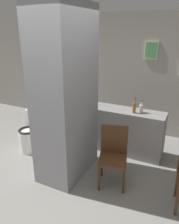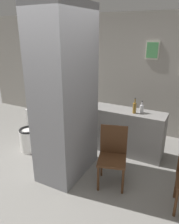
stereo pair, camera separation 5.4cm
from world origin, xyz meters
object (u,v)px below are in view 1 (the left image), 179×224
(chair_near_pillar, at_px, (113,153))
(bottle_tall, at_px, (134,107))
(toilet, at_px, (30,134))
(bicycle, at_px, (73,128))

(chair_near_pillar, relative_size, bottle_tall, 3.17)
(toilet, bearing_deg, bicycle, 43.92)
(toilet, relative_size, bottle_tall, 2.73)
(toilet, distance_m, bottle_tall, 2.06)
(bicycle, height_order, bottle_tall, bottle_tall)
(bottle_tall, bearing_deg, chair_near_pillar, -92.72)
(bicycle, relative_size, bottle_tall, 5.90)
(toilet, bearing_deg, chair_near_pillar, -6.43)
(toilet, distance_m, bicycle, 0.86)
(toilet, height_order, bottle_tall, bottle_tall)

